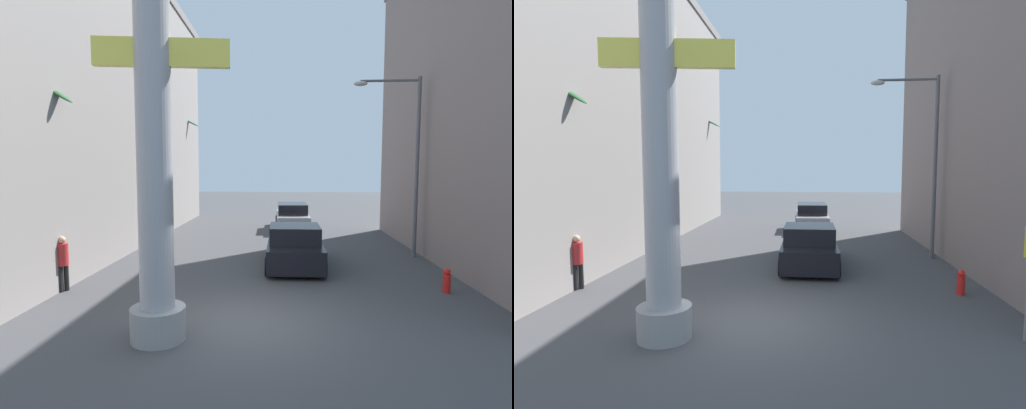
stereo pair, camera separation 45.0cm
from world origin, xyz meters
TOP-DOWN VIEW (x-y plane):
  - ground_plane at (0.00, 10.00)m, footprint 87.85×87.85m
  - building_left at (-9.96, 8.54)m, footprint 8.89×26.61m
  - neon_sign_pole at (-1.70, -0.99)m, footprint 3.03×1.17m
  - street_lamp at (5.94, 7.60)m, footprint 2.69×0.28m
  - car_lead at (1.37, 5.79)m, footprint 2.10×4.64m
  - car_far at (1.49, 14.90)m, footprint 2.07×4.78m
  - palm_tree_far_left at (-6.40, 18.44)m, footprint 3.29×3.34m
  - palm_tree_mid_left at (-6.63, 10.76)m, footprint 2.67×2.61m
  - palm_tree_near_left at (-6.35, 2.37)m, footprint 2.35×2.36m
  - pedestrian_far_left at (-5.78, 14.00)m, footprint 0.38×0.38m
  - pedestrian_curb_left at (-5.56, 2.10)m, footprint 0.46×0.46m
  - fire_hydrant at (5.75, 2.75)m, footprint 0.22×0.22m

SIDE VIEW (x-z plane):
  - ground_plane at x=0.00m, z-range 0.00..0.00m
  - fire_hydrant at x=5.75m, z-range -0.01..0.71m
  - car_lead at x=1.37m, z-range -0.08..1.48m
  - car_far at x=1.49m, z-range -0.04..1.52m
  - pedestrian_curb_left at x=-5.56m, z-range 0.13..1.79m
  - pedestrian_far_left at x=-5.78m, z-range 0.14..1.83m
  - palm_tree_near_left at x=-6.35m, z-range 0.65..6.87m
  - street_lamp at x=5.94m, z-range 0.78..8.08m
  - palm_tree_mid_left at x=-6.63m, z-range 1.14..7.76m
  - palm_tree_far_left at x=-6.40m, z-range 0.80..8.17m
  - neon_sign_pole at x=-1.70m, z-range -0.35..11.05m
  - building_left at x=-9.96m, z-range 0.01..13.67m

